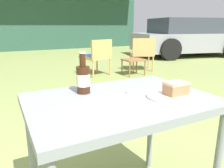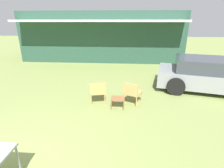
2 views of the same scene
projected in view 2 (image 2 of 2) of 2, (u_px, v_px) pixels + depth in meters
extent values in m
cube|color=#284C3D|center=(104.00, 35.00, 13.38)|extent=(11.17, 4.12, 3.37)
cube|color=silver|center=(98.00, 21.00, 10.52)|extent=(10.61, 1.20, 0.12)
cube|color=gray|center=(206.00, 78.00, 7.36)|extent=(4.19, 2.73, 0.63)
cube|color=#383D47|center=(203.00, 64.00, 7.22)|extent=(2.46, 2.18, 0.52)
cylinder|color=black|center=(175.00, 73.00, 8.63)|extent=(0.73, 0.36, 0.70)
cylinder|color=black|center=(176.00, 86.00, 6.88)|extent=(0.73, 0.36, 0.70)
cylinder|color=tan|center=(103.00, 94.00, 6.63)|extent=(0.04, 0.04, 0.37)
cylinder|color=tan|center=(91.00, 94.00, 6.56)|extent=(0.04, 0.04, 0.37)
cylinder|color=tan|center=(105.00, 99.00, 6.17)|extent=(0.04, 0.04, 0.37)
cylinder|color=tan|center=(91.00, 100.00, 6.10)|extent=(0.04, 0.04, 0.37)
cube|color=tan|center=(97.00, 91.00, 6.29)|extent=(0.65, 0.67, 0.06)
cube|color=tan|center=(98.00, 88.00, 5.98)|extent=(0.53, 0.17, 0.37)
cube|color=#4C7FB7|center=(97.00, 90.00, 6.27)|extent=(0.58, 0.57, 0.05)
cylinder|color=tan|center=(142.00, 97.00, 6.37)|extent=(0.04, 0.04, 0.37)
cylinder|color=tan|center=(129.00, 94.00, 6.59)|extent=(0.04, 0.04, 0.37)
cylinder|color=tan|center=(136.00, 102.00, 5.96)|extent=(0.04, 0.04, 0.37)
cylinder|color=tan|center=(124.00, 99.00, 6.18)|extent=(0.04, 0.04, 0.37)
cube|color=tan|center=(133.00, 92.00, 6.20)|extent=(0.72, 0.73, 0.06)
cube|color=tan|center=(130.00, 89.00, 5.92)|extent=(0.51, 0.27, 0.37)
cube|color=brown|center=(118.00, 98.00, 5.85)|extent=(0.45, 0.39, 0.03)
cylinder|color=brown|center=(111.00, 105.00, 5.77)|extent=(0.03, 0.03, 0.33)
cylinder|color=brown|center=(124.00, 106.00, 5.75)|extent=(0.03, 0.03, 0.33)
cylinder|color=brown|center=(112.00, 101.00, 6.09)|extent=(0.03, 0.03, 0.33)
cylinder|color=brown|center=(124.00, 101.00, 6.06)|extent=(0.03, 0.03, 0.33)
cylinder|color=gray|center=(19.00, 161.00, 3.26)|extent=(0.04, 0.04, 0.69)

